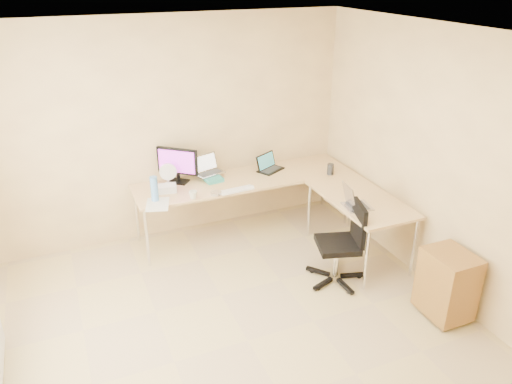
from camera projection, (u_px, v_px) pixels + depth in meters
name	position (u px, v px, depth m)	size (l,w,h in m)	color
floor	(248.00, 341.00, 4.41)	(4.50, 4.50, 0.00)	tan
ceiling	(245.00, 40.00, 3.32)	(4.50, 4.50, 0.00)	white
wall_back	(174.00, 131.00, 5.74)	(4.50, 4.50, 0.00)	#E4C484
wall_right	(454.00, 172.00, 4.61)	(4.50, 4.50, 0.00)	#E4C484
desk_main	(245.00, 205.00, 6.06)	(2.65, 0.70, 0.73)	tan
desk_return	(358.00, 227.00, 5.57)	(0.70, 1.30, 0.73)	tan
monitor	(178.00, 165.00, 5.71)	(0.50, 0.16, 0.43)	black
book_stack	(212.00, 178.00, 5.86)	(0.20, 0.27, 0.05)	teal
laptop_center	(209.00, 165.00, 5.87)	(0.34, 0.26, 0.22)	#ABABAB
laptop_black	(271.00, 163.00, 6.09)	(0.33, 0.24, 0.21)	black
keyboard	(237.00, 190.00, 5.58)	(0.40, 0.11, 0.02)	white
mouse	(250.00, 187.00, 5.63)	(0.11, 0.07, 0.04)	silver
mug	(193.00, 195.00, 5.38)	(0.09, 0.09, 0.09)	silver
cd_stack	(216.00, 193.00, 5.49)	(0.12, 0.12, 0.03)	silver
water_bottle	(154.00, 189.00, 5.28)	(0.08, 0.08, 0.28)	#5B97DC
papers	(158.00, 204.00, 5.26)	(0.24, 0.34, 0.01)	silver
white_box	(167.00, 188.00, 5.55)	(0.21, 0.15, 0.08)	silver
desk_fan	(168.00, 175.00, 5.68)	(0.20, 0.20, 0.25)	white
black_cup	(330.00, 169.00, 5.99)	(0.08, 0.08, 0.14)	#282727
laptop_return	(358.00, 198.00, 5.16)	(0.26, 0.32, 0.22)	#AAA9B9
office_chair	(338.00, 239.00, 5.06)	(0.54, 0.54, 0.89)	black
cabinet	(447.00, 284.00, 4.59)	(0.37, 0.46, 0.64)	brown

